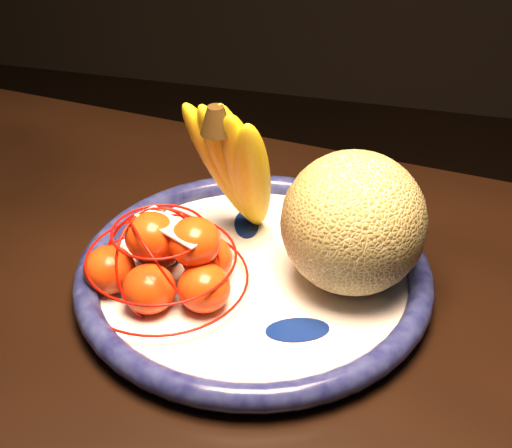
% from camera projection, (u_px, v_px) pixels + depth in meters
% --- Properties ---
extents(dining_table, '(1.62, 1.10, 0.76)m').
position_uv_depth(dining_table, '(27.00, 388.00, 0.73)').
color(dining_table, black).
rests_on(dining_table, ground).
extents(fruit_bowl, '(0.36, 0.36, 0.03)m').
position_uv_depth(fruit_bowl, '(254.00, 274.00, 0.73)').
color(fruit_bowl, white).
rests_on(fruit_bowl, dining_table).
extents(cantaloupe, '(0.14, 0.14, 0.14)m').
position_uv_depth(cantaloupe, '(353.00, 223.00, 0.68)').
color(cantaloupe, olive).
rests_on(cantaloupe, fruit_bowl).
extents(banana_bunch, '(0.11, 0.12, 0.18)m').
position_uv_depth(banana_bunch, '(239.00, 164.00, 0.73)').
color(banana_bunch, yellow).
rests_on(banana_bunch, fruit_bowl).
extents(mandarin_bag, '(0.20, 0.20, 0.11)m').
position_uv_depth(mandarin_bag, '(166.00, 262.00, 0.69)').
color(mandarin_bag, '#FF4E19').
rests_on(mandarin_bag, fruit_bowl).
extents(price_tag, '(0.08, 0.05, 0.01)m').
position_uv_depth(price_tag, '(172.00, 227.00, 0.67)').
color(price_tag, white).
rests_on(price_tag, mandarin_bag).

